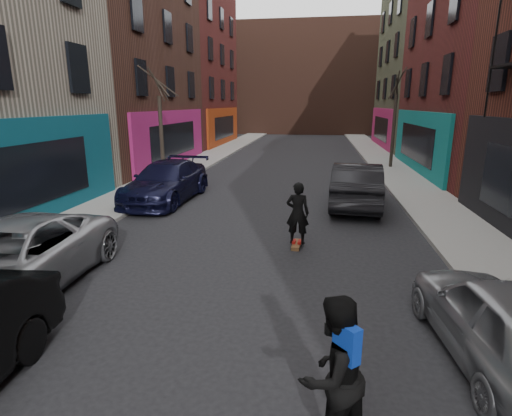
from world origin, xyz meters
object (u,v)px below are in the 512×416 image
(parked_left_far, at_px, (10,259))
(skateboarder, at_px, (298,213))
(tree_left_far, at_px, (160,115))
(parked_right_end, at_px, (356,185))
(tree_right_far, at_px, (395,110))
(parked_left_end, at_px, (166,182))
(pedestrian, at_px, (333,374))
(skateboard, at_px, (297,245))
(parked_right_far, at_px, (504,323))

(parked_left_far, xyz_separation_m, skateboarder, (5.82, 3.78, 0.22))
(tree_left_far, bearing_deg, parked_right_end, -22.34)
(tree_right_far, height_order, parked_left_end, tree_right_far)
(pedestrian, bearing_deg, parked_left_far, -66.04)
(parked_left_end, xyz_separation_m, parked_right_end, (7.67, 0.28, 0.05))
(skateboarder, bearing_deg, parked_right_end, -108.22)
(tree_left_far, distance_m, pedestrian, 17.79)
(tree_right_far, relative_size, skateboarder, 3.86)
(skateboard, relative_size, skateboarder, 0.45)
(parked_right_far, distance_m, skateboarder, 5.88)
(tree_left_far, relative_size, parked_left_far, 1.19)
(parked_left_end, bearing_deg, pedestrian, -58.14)
(tree_right_far, xyz_separation_m, parked_left_far, (-10.80, -18.65, -2.77))
(parked_left_end, distance_m, pedestrian, 13.11)
(tree_left_far, height_order, pedestrian, tree_left_far)
(parked_right_end, bearing_deg, skateboard, 72.80)
(tree_right_far, bearing_deg, parked_right_far, -94.65)
(tree_right_far, xyz_separation_m, pedestrian, (-4.23, -21.61, -2.57))
(tree_right_far, height_order, pedestrian, tree_right_far)
(tree_left_far, distance_m, skateboard, 12.04)
(parked_right_end, relative_size, skateboard, 6.49)
(parked_left_end, height_order, pedestrian, pedestrian)
(parked_left_far, distance_m, pedestrian, 7.21)
(parked_left_end, relative_size, pedestrian, 2.91)
(parked_left_far, bearing_deg, parked_left_end, 86.74)
(skateboarder, bearing_deg, parked_right_far, 129.08)
(parked_right_end, bearing_deg, pedestrian, 88.73)
(parked_right_far, bearing_deg, parked_right_end, -87.49)
(parked_right_far, height_order, parked_right_end, parked_right_end)
(parked_left_far, relative_size, skateboarder, 3.09)
(skateboard, xyz_separation_m, skateboarder, (0.00, 0.00, 0.93))
(parked_right_far, bearing_deg, tree_left_far, -57.05)
(skateboard, height_order, pedestrian, pedestrian)
(parked_right_end, relative_size, skateboarder, 2.95)
(parked_left_far, height_order, skateboarder, skateboarder)
(parked_right_far, bearing_deg, parked_left_end, -51.85)
(parked_left_end, distance_m, parked_right_end, 7.68)
(parked_right_far, xyz_separation_m, parked_right_end, (-1.35, 9.80, 0.14))
(skateboard, bearing_deg, parked_left_end, 144.08)
(parked_left_far, xyz_separation_m, parked_left_end, (0.17, 8.49, 0.05))
(parked_right_far, distance_m, skateboard, 5.91)
(tree_left_far, xyz_separation_m, parked_right_far, (10.80, -13.68, -2.67))
(parked_right_end, distance_m, pedestrian, 11.80)
(parked_left_end, distance_m, skateboarder, 7.35)
(tree_left_far, distance_m, parked_right_end, 10.52)
(tree_left_far, relative_size, parked_left_end, 1.17)
(parked_left_far, bearing_deg, parked_right_end, 46.09)
(parked_left_far, xyz_separation_m, parked_right_far, (9.20, -1.03, -0.05))
(parked_left_far, height_order, parked_right_end, parked_right_end)
(tree_left_far, xyz_separation_m, parked_right_end, (9.45, -3.88, -2.52))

